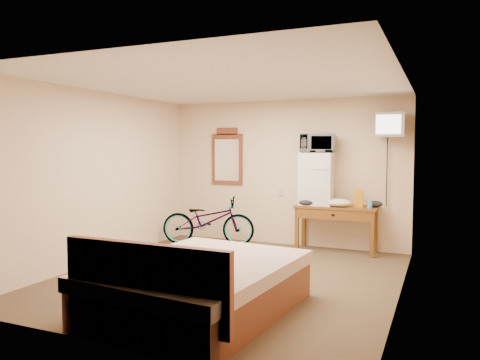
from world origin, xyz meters
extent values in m
plane|color=#4F3A27|center=(0.00, 0.00, 0.00)|extent=(4.60, 4.60, 0.00)
plane|color=silver|center=(0.00, 0.00, 2.50)|extent=(4.60, 4.60, 0.00)
cube|color=beige|center=(0.00, 2.30, 1.25)|extent=(4.20, 0.04, 2.50)
cube|color=beige|center=(0.00, -2.30, 1.25)|extent=(4.20, 0.04, 2.50)
cube|color=beige|center=(-2.10, 0.00, 1.25)|extent=(0.04, 4.60, 2.50)
cube|color=beige|center=(2.10, 0.00, 1.25)|extent=(0.04, 4.60, 2.50)
cube|color=beige|center=(-0.08, 2.29, 0.92)|extent=(0.08, 0.01, 0.13)
cube|color=brown|center=(0.96, 2.04, 0.73)|extent=(1.30, 0.51, 0.04)
cube|color=brown|center=(0.36, 1.84, 0.35)|extent=(0.06, 0.06, 0.71)
cube|color=brown|center=(1.55, 1.84, 0.35)|extent=(0.06, 0.06, 0.71)
cube|color=brown|center=(0.36, 2.24, 0.35)|extent=(0.06, 0.06, 0.71)
cube|color=brown|center=(1.55, 2.24, 0.35)|extent=(0.06, 0.06, 0.71)
cube|color=brown|center=(0.96, 1.82, 0.63)|extent=(1.17, 0.05, 0.16)
cube|color=black|center=(0.96, 1.80, 0.63)|extent=(0.05, 0.02, 0.03)
cube|color=silver|center=(0.62, 2.06, 1.18)|extent=(0.56, 0.54, 0.85)
cube|color=#AAAAA4|center=(0.62, 1.80, 1.35)|extent=(0.52, 0.01, 0.00)
cylinder|color=#AAAAA4|center=(0.43, 1.80, 1.13)|extent=(0.02, 0.02, 0.31)
imported|color=silver|center=(0.62, 2.06, 1.76)|extent=(0.64, 0.53, 0.31)
cube|color=orange|center=(1.31, 2.02, 0.89)|extent=(0.14, 0.08, 0.27)
cylinder|color=#42A4E1|center=(1.50, 1.92, 0.81)|extent=(0.07, 0.07, 0.12)
ellipsoid|color=silver|center=(1.01, 1.93, 0.81)|extent=(0.41, 0.32, 0.13)
ellipsoid|color=black|center=(0.51, 1.86, 0.80)|extent=(0.29, 0.22, 0.11)
ellipsoid|color=black|center=(1.56, 2.11, 0.80)|extent=(0.22, 0.18, 0.10)
cube|color=black|center=(1.75, 2.28, 1.94)|extent=(0.14, 0.02, 0.14)
cylinder|color=black|center=(1.75, 2.24, 1.94)|extent=(0.05, 0.30, 0.05)
cube|color=#AAAAA4|center=(1.75, 2.02, 2.03)|extent=(0.45, 0.39, 0.37)
cube|color=white|center=(1.75, 1.84, 2.03)|extent=(0.35, 0.04, 0.28)
cube|color=black|center=(1.75, 2.20, 2.03)|extent=(0.26, 0.03, 0.23)
cube|color=brown|center=(-1.10, 2.27, 1.48)|extent=(0.60, 0.04, 0.92)
cube|color=brown|center=(-1.10, 2.27, 1.98)|extent=(0.40, 0.04, 0.13)
cube|color=white|center=(-1.10, 2.25, 1.46)|extent=(0.48, 0.01, 0.75)
imported|color=black|center=(-1.20, 1.71, 0.42)|extent=(1.70, 0.98, 0.85)
cube|color=brown|center=(0.27, -1.30, 0.20)|extent=(1.78, 2.26, 0.40)
cube|color=#C2B197|center=(0.27, -1.30, 0.45)|extent=(1.83, 2.31, 0.14)
cube|color=brown|center=(0.27, -2.26, 0.55)|extent=(1.59, 0.08, 0.70)
ellipsoid|color=white|center=(-0.11, -1.95, 0.58)|extent=(0.57, 0.35, 0.20)
ellipsoid|color=white|center=(0.64, -1.95, 0.58)|extent=(0.57, 0.35, 0.20)
camera|label=1|loc=(2.51, -5.44, 1.69)|focal=35.00mm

